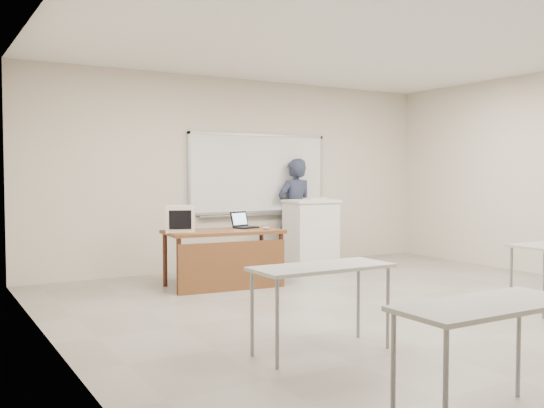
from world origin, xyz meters
TOP-DOWN VIEW (x-y plane):
  - floor at (0.00, 0.00)m, footprint 7.00×8.00m
  - whiteboard at (0.30, 3.97)m, footprint 2.48×0.10m
  - student_desks at (-0.00, -1.35)m, footprint 4.40×2.20m
  - instructor_desk at (-1.01, 2.49)m, footprint 1.52×0.76m
  - podium at (0.80, 3.20)m, footprint 0.77×0.56m
  - crt_monitor at (-1.56, 2.73)m, footprint 0.37×0.41m
  - laptop at (-0.61, 2.75)m, footprint 0.30×0.28m
  - mouse at (-0.47, 2.40)m, footprint 0.10×0.07m
  - keyboard at (0.95, 3.28)m, footprint 0.49×0.29m
  - presenter at (0.91, 3.83)m, footprint 0.65×0.44m

SIDE VIEW (x-z plane):
  - floor at x=0.00m, z-range -0.01..0.00m
  - podium at x=0.80m, z-range 0.00..1.09m
  - instructor_desk at x=-1.01m, z-range 0.18..0.93m
  - student_desks at x=0.00m, z-range 0.31..1.04m
  - mouse at x=-0.47m, z-range 0.75..0.79m
  - laptop at x=-0.61m, z-range 0.69..0.92m
  - presenter at x=0.91m, z-range 0.00..1.75m
  - crt_monitor at x=-1.56m, z-range 0.74..1.09m
  - keyboard at x=0.95m, z-range 1.09..1.12m
  - whiteboard at x=0.30m, z-range 0.83..2.14m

